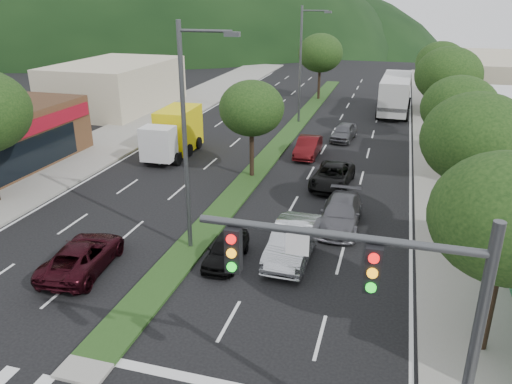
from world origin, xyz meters
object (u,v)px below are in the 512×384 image
(tree_r_e, at_px, (441,63))
(tree_med_far, at_px, (320,53))
(motorhome, at_px, (395,94))
(car_queue_a, at_px, (226,249))
(box_truck, at_px, (175,134))
(streetlight_near, at_px, (189,131))
(traffic_signal, at_px, (399,315))
(car_queue_e, at_px, (344,132))
(tree_r_d, at_px, (448,75))
(sedan_silver, at_px, (293,241))
(car_queue_c, at_px, (308,147))
(car_queue_d, at_px, (332,176))
(tree_r_c, at_px, (459,108))
(suv_maroon, at_px, (83,256))
(tree_r_a, at_px, (508,218))
(streetlight_mid, at_px, (303,60))
(tree_med_near, at_px, (252,108))
(car_queue_b, at_px, (341,213))
(tree_r_b, at_px, (477,139))

(tree_r_e, xyz_separation_m, tree_med_far, (-12.00, 4.00, 0.11))
(tree_r_e, relative_size, motorhome, 0.72)
(tree_med_far, relative_size, car_queue_a, 1.99)
(tree_r_e, bearing_deg, box_truck, -134.92)
(streetlight_near, bearing_deg, box_truck, 117.77)
(traffic_signal, xyz_separation_m, car_queue_e, (-4.42, 29.85, -3.98))
(tree_r_d, xyz_separation_m, sedan_silver, (-7.30, -21.53, -4.38))
(car_queue_c, relative_size, car_queue_d, 0.90)
(streetlight_near, bearing_deg, motorhome, 75.74)
(car_queue_e, bearing_deg, tree_r_c, -41.89)
(car_queue_a, relative_size, car_queue_e, 0.89)
(tree_r_c, height_order, suv_maroon, tree_r_c)
(sedan_silver, relative_size, motorhome, 0.52)
(car_queue_c, bearing_deg, streetlight_near, -99.03)
(streetlight_near, xyz_separation_m, motorhome, (7.99, 31.45, -3.70))
(tree_r_a, xyz_separation_m, car_queue_c, (-9.35, 19.31, -4.13))
(tree_r_e, xyz_separation_m, streetlight_near, (-11.79, -32.00, 0.69))
(tree_r_c, relative_size, streetlight_mid, 0.65)
(tree_r_e, distance_m, sedan_silver, 32.62)
(car_queue_e, bearing_deg, tree_r_d, 19.35)
(tree_r_d, height_order, streetlight_mid, streetlight_mid)
(traffic_signal, distance_m, streetlight_near, 13.03)
(tree_r_a, distance_m, tree_med_near, 18.44)
(car_queue_a, height_order, car_queue_d, car_queue_d)
(tree_r_e, bearing_deg, tree_med_near, -118.61)
(suv_maroon, bearing_deg, box_truck, -85.62)
(car_queue_b, xyz_separation_m, car_queue_d, (-1.18, 5.48, -0.04))
(streetlight_near, height_order, car_queue_e, streetlight_near)
(tree_r_a, height_order, car_queue_e, tree_r_a)
(streetlight_mid, distance_m, car_queue_a, 26.27)
(tree_med_far, distance_m, car_queue_a, 37.05)
(tree_med_far, distance_m, streetlight_near, 36.01)
(tree_r_a, bearing_deg, car_queue_e, 106.91)
(traffic_signal, xyz_separation_m, car_queue_a, (-7.02, 8.81, -4.05))
(car_queue_c, xyz_separation_m, motorhome, (5.55, 16.15, 1.19))
(sedan_silver, xyz_separation_m, car_queue_e, (-0.10, 19.84, -0.13))
(car_queue_c, height_order, box_truck, box_truck)
(streetlight_near, bearing_deg, tree_med_far, 90.33)
(streetlight_mid, bearing_deg, tree_med_far, 91.07)
(tree_r_d, distance_m, car_queue_a, 25.25)
(box_truck, bearing_deg, tree_med_far, -108.61)
(suv_maroon, xyz_separation_m, car_queue_b, (9.94, 7.30, 0.03))
(tree_r_a, relative_size, tree_med_near, 1.10)
(car_queue_a, bearing_deg, tree_r_a, -19.67)
(tree_r_c, distance_m, car_queue_e, 11.84)
(car_queue_a, bearing_deg, tree_r_e, 71.48)
(tree_r_d, height_order, car_queue_c, tree_r_d)
(streetlight_near, distance_m, car_queue_d, 12.00)
(streetlight_near, bearing_deg, suv_maroon, -141.43)
(car_queue_b, bearing_deg, tree_r_b, -3.18)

